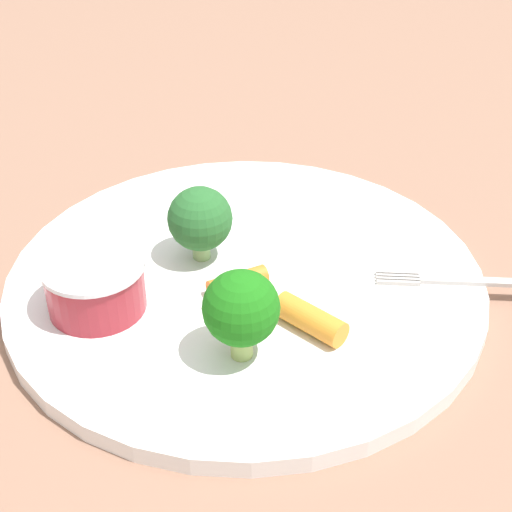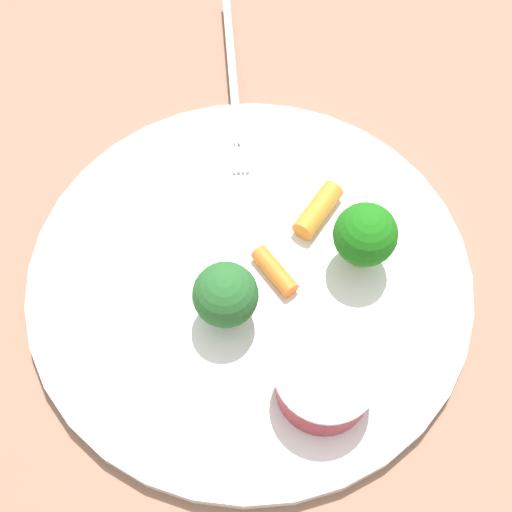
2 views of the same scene
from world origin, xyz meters
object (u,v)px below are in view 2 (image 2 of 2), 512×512
(carrot_stick_0, at_px, (275,271))
(fork, at_px, (233,80))
(sauce_cup, at_px, (324,381))
(broccoli_floret_0, at_px, (226,295))
(plate, at_px, (250,276))
(broccoli_floret_1, at_px, (365,235))
(carrot_stick_1, at_px, (318,210))

(carrot_stick_0, distance_m, fork, 0.19)
(sauce_cup, height_order, fork, sauce_cup)
(sauce_cup, height_order, broccoli_floret_0, broccoli_floret_0)
(plate, relative_size, sauce_cup, 4.94)
(broccoli_floret_0, bearing_deg, carrot_stick_0, -102.27)
(sauce_cup, bearing_deg, broccoli_floret_1, -72.82)
(broccoli_floret_0, bearing_deg, plate, -80.12)
(plate, height_order, broccoli_floret_0, broccoli_floret_0)
(plate, distance_m, broccoli_floret_0, 0.05)
(carrot_stick_0, bearing_deg, broccoli_floret_0, 77.73)
(sauce_cup, xyz_separation_m, carrot_stick_1, (0.07, -0.11, -0.01))
(broccoli_floret_1, bearing_deg, carrot_stick_0, 46.53)
(carrot_stick_0, relative_size, fork, 0.25)
(carrot_stick_0, xyz_separation_m, carrot_stick_1, (0.00, -0.06, 0.00))
(plate, xyz_separation_m, broccoli_floret_0, (-0.01, 0.04, 0.04))
(carrot_stick_0, bearing_deg, plate, 27.76)
(broccoli_floret_1, distance_m, carrot_stick_0, 0.07)
(carrot_stick_0, bearing_deg, fork, -45.17)
(plate, bearing_deg, carrot_stick_1, -101.62)
(broccoli_floret_1, xyz_separation_m, carrot_stick_0, (0.04, 0.04, -0.03))
(plate, height_order, sauce_cup, sauce_cup)
(carrot_stick_1, bearing_deg, carrot_stick_0, 91.79)
(broccoli_floret_0, height_order, carrot_stick_1, broccoli_floret_0)
(plate, relative_size, carrot_stick_1, 6.87)
(fork, bearing_deg, sauce_cup, 137.91)
(fork, bearing_deg, carrot_stick_0, 134.83)
(sauce_cup, xyz_separation_m, fork, (0.20, -0.18, -0.02))
(broccoli_floret_1, height_order, fork, broccoli_floret_1)
(broccoli_floret_1, bearing_deg, sauce_cup, 107.18)
(sauce_cup, height_order, carrot_stick_0, sauce_cup)
(broccoli_floret_0, distance_m, carrot_stick_1, 0.11)
(sauce_cup, bearing_deg, carrot_stick_0, -35.61)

